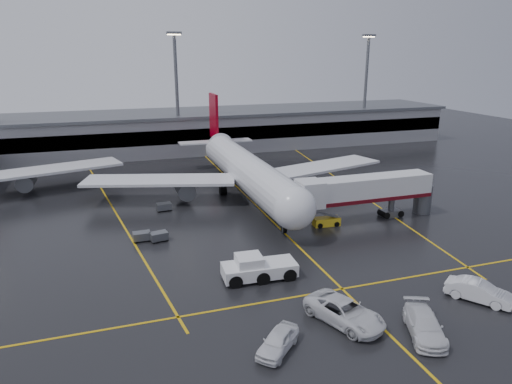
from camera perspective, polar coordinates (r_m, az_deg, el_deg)
name	(u,v)px	position (r m, az deg, el deg)	size (l,w,h in m)	color
ground	(265,214)	(63.52, 1.15, -2.79)	(220.00, 220.00, 0.00)	black
apron_line_centre	(265,214)	(63.52, 1.15, -2.78)	(0.25, 90.00, 0.02)	gold
apron_line_stop	(342,289)	(45.13, 10.62, -11.71)	(60.00, 0.25, 0.02)	gold
apron_line_left	(112,207)	(69.77, -17.39, -1.75)	(0.25, 70.00, 0.02)	gold
apron_line_right	(346,184)	(79.39, 11.08, 0.95)	(0.25, 70.00, 0.02)	gold
terminal	(197,130)	(107.58, -7.37, 7.63)	(122.00, 19.00, 8.60)	gray
light_mast_mid	(177,87)	(99.77, -9.81, 12.68)	(3.00, 1.20, 25.45)	#595B60
light_mast_right	(366,83)	(115.40, 13.46, 13.01)	(3.00, 1.20, 25.45)	#595B60
main_airliner	(245,169)	(71.14, -1.41, 2.91)	(48.80, 45.60, 14.10)	silver
jet_bridge	(366,191)	(62.08, 13.44, 0.08)	(19.90, 3.40, 6.05)	silver
pushback_tractor	(257,269)	(45.85, 0.16, -9.48)	(7.42, 3.48, 2.60)	white
belt_loader	(326,221)	(60.10, 8.72, -3.62)	(3.52, 1.80, 2.17)	yellow
service_van_a	(345,312)	(39.73, 10.92, -14.38)	(3.25, 7.05, 1.96)	silver
service_van_b	(424,325)	(39.91, 20.15, -15.20)	(2.46, 6.05, 1.76)	silver
service_van_c	(479,291)	(46.60, 25.88, -11.01)	(1.96, 5.63, 1.85)	silver
service_van_d	(278,341)	(36.07, 2.72, -17.96)	(1.88, 4.68, 1.59)	white
baggage_cart_a	(159,236)	(55.76, -11.94, -5.36)	(2.21, 1.66, 1.12)	#595B60
baggage_cart_b	(142,236)	(56.25, -13.98, -5.31)	(2.02, 1.34, 1.12)	#595B60
baggage_cart_c	(164,206)	(66.07, -11.33, -1.77)	(2.09, 1.44, 1.12)	#595B60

